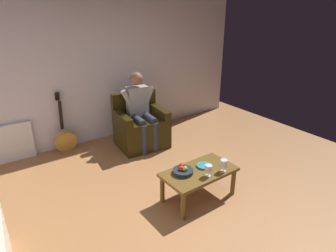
{
  "coord_description": "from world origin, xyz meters",
  "views": [
    {
      "loc": [
        1.79,
        2.24,
        2.34
      ],
      "look_at": [
        -0.41,
        -0.95,
        0.73
      ],
      "focal_mm": 31.04,
      "sensor_mm": 36.0,
      "label": 1
    }
  ],
  "objects": [
    {
      "name": "radiator",
      "position": [
        1.5,
        -2.62,
        0.31
      ],
      "size": [
        0.69,
        0.06,
        0.63
      ],
      "primitive_type": "cube",
      "color": "white",
      "rests_on": "ground"
    },
    {
      "name": "coffee_table",
      "position": [
        -0.34,
        -0.16,
        0.34
      ],
      "size": [
        0.97,
        0.55,
        0.41
      ],
      "rotation": [
        0.0,
        0.0,
        0.03
      ],
      "color": "brown",
      "rests_on": "ground"
    },
    {
      "name": "wine_glass_far",
      "position": [
        -0.35,
        -0.0,
        0.51
      ],
      "size": [
        0.09,
        0.09,
        0.15
      ],
      "color": "silver",
      "rests_on": "coffee_table"
    },
    {
      "name": "wall_back",
      "position": [
        0.0,
        -2.69,
        1.4
      ],
      "size": [
        6.24,
        0.06,
        2.79
      ],
      "primitive_type": "cube",
      "color": "silver",
      "rests_on": "ground"
    },
    {
      "name": "decorative_dish",
      "position": [
        -0.46,
        -0.2,
        0.42
      ],
      "size": [
        0.19,
        0.19,
        0.02
      ],
      "primitive_type": "cylinder",
      "color": "teal",
      "rests_on": "coffee_table"
    },
    {
      "name": "fruit_bowl",
      "position": [
        -0.14,
        -0.23,
        0.44
      ],
      "size": [
        0.26,
        0.26,
        0.11
      ],
      "color": "#1E2830",
      "rests_on": "coffee_table"
    },
    {
      "name": "ground_plane",
      "position": [
        0.0,
        0.0,
        0.0
      ],
      "size": [
        7.01,
        7.01,
        0.0
      ],
      "primitive_type": "plane",
      "color": "#AA7142"
    },
    {
      "name": "guitar",
      "position": [
        0.68,
        -2.49,
        0.23
      ],
      "size": [
        0.38,
        0.25,
        1.03
      ],
      "color": "#B98535",
      "rests_on": "ground"
    },
    {
      "name": "person_seated",
      "position": [
        -0.51,
        -1.93,
        0.71
      ],
      "size": [
        0.63,
        0.64,
        1.31
      ],
      "rotation": [
        0.0,
        0.0,
        -0.1
      ],
      "color": "#9F9E9A",
      "rests_on": "ground"
    },
    {
      "name": "wine_glass_near",
      "position": [
        -0.58,
        0.03,
        0.52
      ],
      "size": [
        0.09,
        0.09,
        0.16
      ],
      "color": "silver",
      "rests_on": "coffee_table"
    },
    {
      "name": "armchair",
      "position": [
        -0.51,
        -1.96,
        0.34
      ],
      "size": [
        0.89,
        0.8,
        0.93
      ],
      "rotation": [
        0.0,
        0.0,
        -0.1
      ],
      "color": "black",
      "rests_on": "ground"
    }
  ]
}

